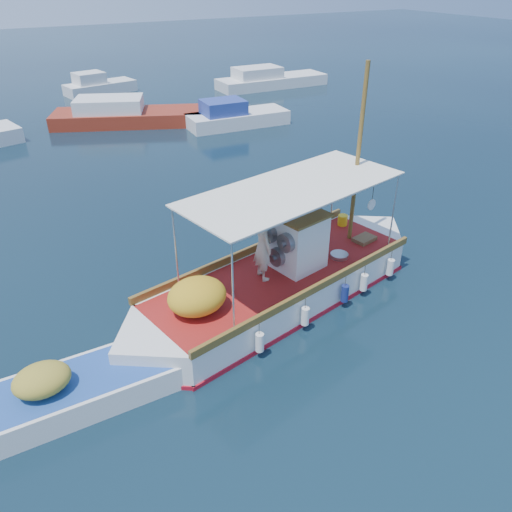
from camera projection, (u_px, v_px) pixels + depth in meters
ground at (287, 290)px, 14.90m from camera, size 160.00×160.00×0.00m
fishing_caique at (279, 283)px, 14.21m from camera, size 10.38×4.40×6.47m
dinghy at (80, 390)px, 11.00m from camera, size 5.81×1.66×1.42m
bg_boat_n at (130, 116)px, 30.21m from camera, size 10.03×6.34×1.80m
bg_boat_ne at (235, 118)px, 29.83m from camera, size 6.17×2.56×1.80m
bg_boat_e at (269, 81)px, 39.31m from camera, size 8.90×2.78×1.80m
bg_boat_far_n at (98, 87)px, 37.36m from camera, size 5.38×2.94×1.80m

